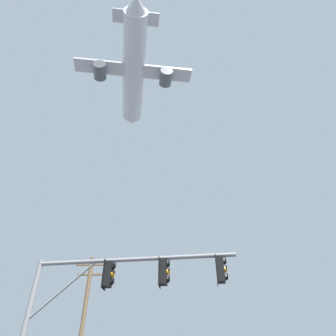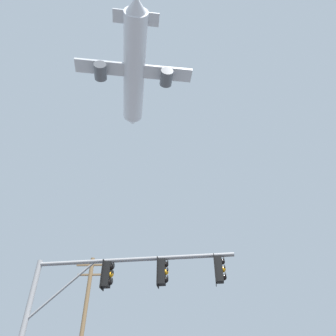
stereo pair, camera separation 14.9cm
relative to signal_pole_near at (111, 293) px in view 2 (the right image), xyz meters
name	(u,v)px [view 2 (the right image)]	position (x,y,z in m)	size (l,w,h in m)	color
signal_pole_near	(111,293)	(0.00, 0.00, 0.00)	(7.51, 1.00, 6.16)	gray
utility_pole	(82,332)	(-3.79, 10.54, 0.63)	(2.20, 0.28, 10.30)	brown
airplane	(134,72)	(-3.61, 17.18, 36.73)	(17.13, 22.18, 6.04)	white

